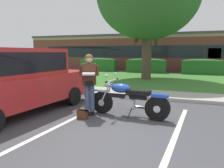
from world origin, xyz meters
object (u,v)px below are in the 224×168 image
Objects in this scene: brick_building at (158,52)px; parked_suv_adjacent at (15,80)px; rider_person at (89,79)px; hedge_left at (99,64)px; handbag at (82,114)px; motorcycle at (131,100)px; hedge_center_left at (146,65)px; hedge_center_right at (202,67)px.

parked_suv_adjacent is at bearing -94.51° from brick_building.
rider_person is 2.15m from parked_suv_adjacent.
parked_suv_adjacent is 13.41m from hedge_left.
handbag is 0.11× the size of hedge_left.
motorcycle is 0.08× the size of brick_building.
rider_person is 12.53m from hedge_center_left.
rider_person is 0.52× the size of hedge_left.
handbag is at bearing -92.13° from rider_person.
parked_suv_adjacent reaches higher than hedge_center_right.
parked_suv_adjacent is 1.54× the size of hedge_center_left.
motorcycle reaches higher than handbag.
handbag is at bearing -153.07° from motorcycle.
hedge_center_left is (1.37, 13.07, -0.30)m from parked_suv_adjacent.
hedge_left is 7.60m from brick_building.
brick_building is at bearing 88.73° from hedge_center_left.
handbag is at bearing 3.78° from parked_suv_adjacent.
hedge_center_left is (4.38, 0.00, 0.00)m from hedge_left.
rider_person is at bearing -67.89° from hedge_left.
hedge_left and hedge_center_right have the same top height.
hedge_left is 4.38m from hedge_center_left.
hedge_center_right is 7.44m from brick_building.
hedge_center_left reaches higher than handbag.
hedge_center_left is at bearing 0.00° from hedge_left.
brick_building is (-0.56, 18.94, 1.61)m from handbag.
hedge_center_right is (5.75, 13.07, -0.30)m from parked_suv_adjacent.
motorcycle is 0.45× the size of parked_suv_adjacent.
hedge_center_right is at bearing 74.09° from handbag.
hedge_center_left is at bearing -91.27° from brick_building.
hedge_center_left is 4.38m from hedge_center_right.
hedge_center_left is (-0.69, 12.93, 0.51)m from handbag.
motorcycle is 0.69× the size of hedge_center_left.
rider_person reaches higher than hedge_left.
motorcycle is 12.58m from hedge_center_right.
motorcycle is at bearing -101.48° from hedge_center_right.
motorcycle is 3.36m from parked_suv_adjacent.
rider_person is at bearing -86.77° from hedge_center_left.
hedge_center_right is (4.38, -0.00, 0.00)m from hedge_center_left.
hedge_center_right reaches higher than handbag.
motorcycle is 1.37m from handbag.
hedge_center_right is (3.67, 12.51, -0.36)m from rider_person.
motorcycle is at bearing -63.13° from hedge_left.
handbag is at bearing -105.91° from hedge_center_right.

